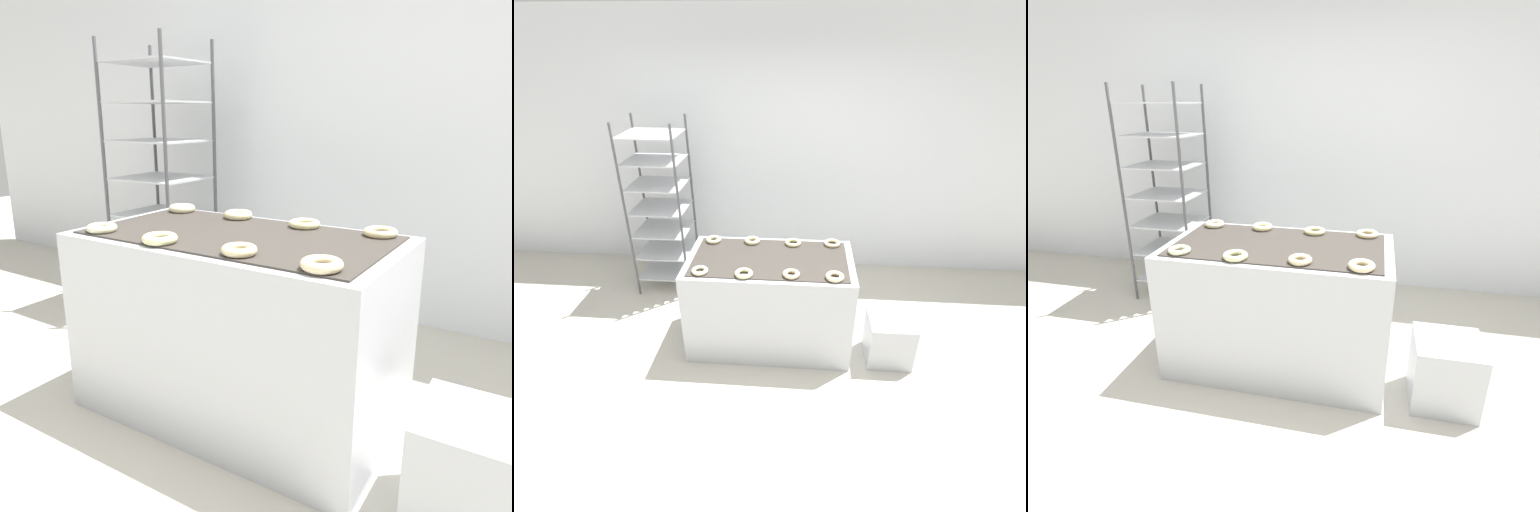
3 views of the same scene
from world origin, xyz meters
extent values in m
plane|color=beige|center=(0.00, 0.00, 0.00)|extent=(14.00, 14.00, 0.00)
cube|color=silver|center=(0.00, 2.12, 1.40)|extent=(8.00, 0.05, 2.80)
cube|color=#B7BABF|center=(0.00, 0.64, 0.43)|extent=(1.41, 0.78, 0.85)
cube|color=#38332D|center=(0.00, 0.64, 0.86)|extent=(1.30, 0.69, 0.01)
cube|color=#262628|center=(0.39, 0.29, 0.60)|extent=(0.12, 0.07, 0.10)
cylinder|color=#4C4C51|center=(-1.49, 1.25, 0.92)|extent=(0.02, 0.02, 1.83)
cylinder|color=#4C4C51|center=(-0.94, 1.25, 0.92)|extent=(0.02, 0.02, 1.83)
cylinder|color=#4C4C51|center=(-1.49, 1.75, 0.92)|extent=(0.02, 0.02, 1.83)
cylinder|color=#4C4C51|center=(-0.94, 1.75, 0.92)|extent=(0.02, 0.02, 1.83)
cube|color=#B7BABF|center=(-1.21, 1.50, 0.18)|extent=(0.55, 0.50, 0.01)
cube|color=#B7BABF|center=(-1.21, 1.50, 0.43)|extent=(0.55, 0.50, 0.01)
cube|color=#B7BABF|center=(-1.21, 1.50, 0.68)|extent=(0.55, 0.50, 0.01)
cube|color=#B7BABF|center=(-1.21, 1.50, 0.94)|extent=(0.55, 0.50, 0.01)
cube|color=#B7BABF|center=(-1.21, 1.50, 1.19)|extent=(0.55, 0.50, 0.01)
cube|color=#B7BABF|center=(-1.21, 1.50, 1.44)|extent=(0.55, 0.50, 0.01)
cube|color=#B7BABF|center=(-1.21, 1.50, 1.69)|extent=(0.55, 0.50, 0.01)
cube|color=#B7BABF|center=(1.05, 0.46, 0.21)|extent=(0.38, 0.37, 0.41)
torus|color=beige|center=(-0.54, 0.36, 0.88)|extent=(0.13, 0.13, 0.03)
torus|color=beige|center=(-0.18, 0.35, 0.88)|extent=(0.14, 0.14, 0.03)
torus|color=beige|center=(0.19, 0.37, 0.88)|extent=(0.13, 0.13, 0.04)
torus|color=beige|center=(0.53, 0.36, 0.88)|extent=(0.15, 0.15, 0.04)
torus|color=beige|center=(-0.54, 0.91, 0.88)|extent=(0.14, 0.14, 0.04)
torus|color=beige|center=(-0.18, 0.92, 0.88)|extent=(0.14, 0.14, 0.04)
torus|color=beige|center=(0.19, 0.91, 0.88)|extent=(0.14, 0.14, 0.03)
torus|color=beige|center=(0.54, 0.93, 0.88)|extent=(0.14, 0.14, 0.03)
camera|label=1|loc=(1.17, -1.11, 1.36)|focal=35.00mm
camera|label=2|loc=(0.24, -2.29, 2.51)|focal=28.00mm
camera|label=3|loc=(0.56, -1.65, 1.70)|focal=28.00mm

